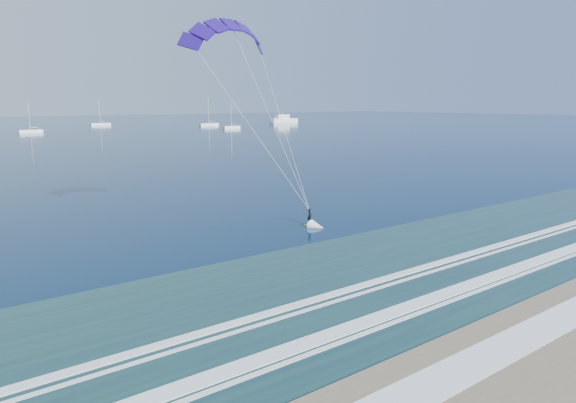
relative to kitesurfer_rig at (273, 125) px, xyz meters
The scene contains 7 objects.
ground 24.81m from the kitesurfer_rig, 99.46° to the right, with size 900.00×900.00×0.00m, color #082648.
kitesurfer_rig is the anchor object (origin of this frame).
motor_yacht 245.91m from the kitesurfer_rig, 53.42° to the left, with size 16.58×4.42×6.64m.
sailboat_3 178.45m from the kitesurfer_rig, 85.39° to the left, with size 8.02×2.40×11.23m.
sailboat_4 232.16m from the kitesurfer_rig, 76.32° to the left, with size 9.46×2.40×12.77m.
sailboat_5 213.94m from the kitesurfer_rig, 63.19° to the left, with size 9.78×2.40×13.21m.
sailboat_6 182.89m from the kitesurfer_rig, 60.43° to the left, with size 7.83×2.40×10.73m.
Camera 1 is at (-20.86, -12.18, 11.37)m, focal length 32.00 mm.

